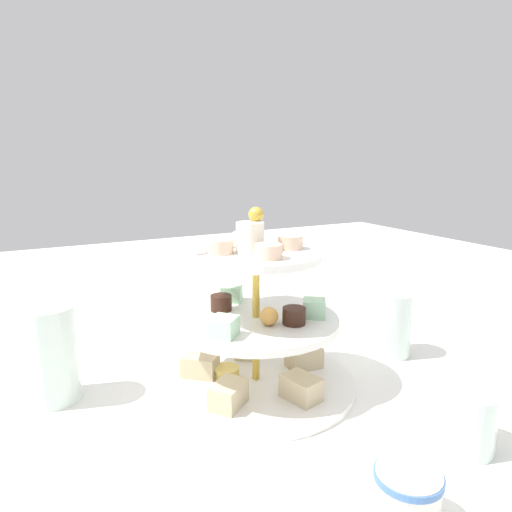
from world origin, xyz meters
The scene contains 7 objects.
ground_plane centered at (0.00, 0.00, 0.00)m, with size 2.40×2.40×0.00m, color white.
tiered_serving_stand centered at (0.00, 0.00, 0.08)m, with size 0.27×0.27×0.25m.
water_glass_tall_right centered at (0.25, -0.09, 0.06)m, with size 0.07×0.07×0.13m, color silver.
water_glass_short_left centered at (-0.14, 0.23, 0.03)m, with size 0.06×0.06×0.07m, color silver.
teacup_with_saucer centered at (0.00, 0.28, 0.02)m, with size 0.09×0.09×0.05m.
butter_knife_left centered at (-0.05, -0.31, 0.00)m, with size 0.17×0.01×0.00m, color silver.
water_glass_mid_back centered at (-0.24, 0.01, 0.05)m, with size 0.06×0.06×0.10m, color silver.
Camera 1 is at (0.28, 0.53, 0.31)m, focal length 32.48 mm.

